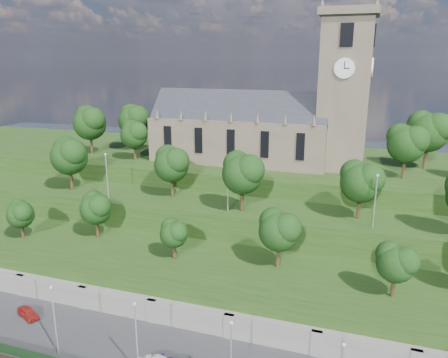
% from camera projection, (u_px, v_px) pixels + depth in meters
% --- Properties ---
extents(retaining_wall, '(160.00, 2.10, 5.00)m').
position_uv_depth(retaining_wall, '(192.00, 322.00, 53.08)').
color(retaining_wall, slate).
rests_on(retaining_wall, ground).
extents(embankment_lower, '(160.00, 12.00, 8.00)m').
position_uv_depth(embankment_lower, '(209.00, 287.00, 58.19)').
color(embankment_lower, '#1E3913').
rests_on(embankment_lower, ground).
extents(embankment_upper, '(160.00, 10.00, 12.00)m').
position_uv_depth(embankment_upper, '(234.00, 242.00, 67.71)').
color(embankment_upper, '#1E3913').
rests_on(embankment_upper, ground).
extents(hilltop, '(160.00, 32.00, 15.00)m').
position_uv_depth(hilltop, '(265.00, 194.00, 86.50)').
color(hilltop, '#1E3913').
rests_on(hilltop, ground).
extents(church, '(38.60, 12.35, 27.60)m').
position_uv_depth(church, '(266.00, 121.00, 78.59)').
color(church, brown).
rests_on(church, hilltop).
extents(trees_lower, '(63.33, 8.39, 7.57)m').
position_uv_depth(trees_lower, '(234.00, 230.00, 55.23)').
color(trees_lower, '#2E2212').
rests_on(trees_lower, embankment_lower).
extents(trees_upper, '(65.65, 8.72, 9.08)m').
position_uv_depth(trees_upper, '(235.00, 170.00, 63.68)').
color(trees_upper, '#2E2212').
rests_on(trees_upper, embankment_upper).
extents(trees_hilltop, '(76.47, 15.84, 9.98)m').
position_uv_depth(trees_hilltop, '(261.00, 129.00, 78.37)').
color(trees_hilltop, '#2E2212').
rests_on(trees_hilltop, hilltop).
extents(lamp_posts_promenade, '(60.36, 0.36, 8.26)m').
position_uv_depth(lamp_posts_promenade, '(136.00, 333.00, 43.91)').
color(lamp_posts_promenade, '#B2B2B7').
rests_on(lamp_posts_promenade, promenade).
extents(lamp_posts_upper, '(40.36, 0.36, 7.31)m').
position_uv_depth(lamp_posts_upper, '(228.00, 183.00, 62.24)').
color(lamp_posts_upper, '#B2B2B7').
rests_on(lamp_posts_upper, embankment_upper).
extents(car_left, '(3.98, 2.83, 1.26)m').
position_uv_depth(car_left, '(28.00, 313.00, 54.76)').
color(car_left, maroon).
rests_on(car_left, promenade).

